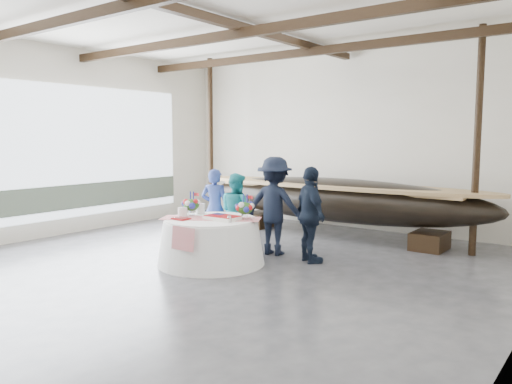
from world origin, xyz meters
The scene contains 13 objects.
floor centered at (0.00, 0.00, 0.00)m, with size 10.00×12.00×0.01m, color #3D3D42.
wall_back centered at (0.00, 6.00, 2.25)m, with size 10.00×0.02×4.50m, color silver.
wall_left centered at (-5.00, 0.00, 2.25)m, with size 0.02×12.00×4.50m, color silver.
ceiling centered at (0.00, 0.00, 4.50)m, with size 10.00×12.00×0.01m, color white.
pavilion_structure centered at (0.00, 0.79, 4.00)m, with size 9.80×11.76×4.50m.
open_bay centered at (-4.95, 1.00, 1.83)m, with size 0.03×7.00×3.20m.
longboat_display centered at (0.42, 4.58, 0.89)m, with size 7.45×1.49×1.40m.
banquet_table centered at (-0.24, 0.95, 0.43)m, with size 2.00×2.00×0.85m.
tabletop_items centered at (-0.27, 1.09, 1.00)m, with size 1.88×1.37×0.40m.
guest_woman_blue centered at (-1.13, 2.07, 0.84)m, with size 0.62×0.40×1.69m, color navy.
guest_woman_teal centered at (-0.60, 2.16, 0.81)m, with size 0.78×0.61×1.61m, color teal.
guest_man_left centered at (0.27, 2.29, 0.98)m, with size 1.27×0.73×1.97m, color black.
guest_man_right centered at (1.19, 2.15, 0.91)m, with size 1.06×0.44×1.82m, color black.
Camera 1 is at (5.91, -5.85, 2.37)m, focal length 35.00 mm.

